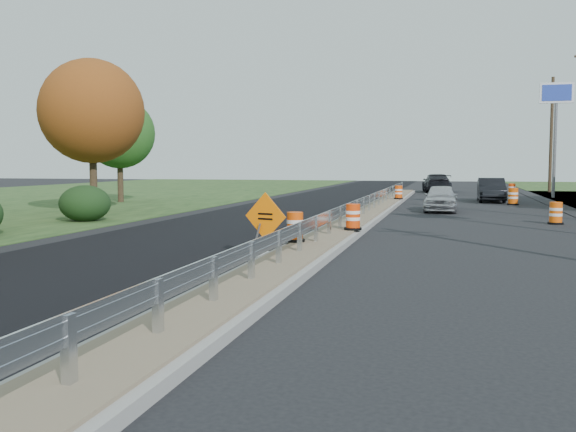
% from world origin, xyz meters
% --- Properties ---
extents(ground, '(140.00, 140.00, 0.00)m').
position_xyz_m(ground, '(0.00, 0.00, 0.00)').
color(ground, black).
rests_on(ground, ground).
extents(milled_overlay, '(7.20, 120.00, 0.01)m').
position_xyz_m(milled_overlay, '(-4.40, 10.00, 0.01)').
color(milled_overlay, black).
rests_on(milled_overlay, ground).
extents(median, '(1.60, 55.00, 0.23)m').
position_xyz_m(median, '(0.00, 8.00, 0.11)').
color(median, gray).
rests_on(median, ground).
extents(guardrail, '(0.10, 46.15, 0.72)m').
position_xyz_m(guardrail, '(0.00, 9.00, 0.73)').
color(guardrail, silver).
rests_on(guardrail, median).
extents(pylon_sign_north, '(2.20, 0.30, 7.90)m').
position_xyz_m(pylon_sign_north, '(10.50, 30.00, 6.48)').
color(pylon_sign_north, slate).
rests_on(pylon_sign_north, ground).
extents(utility_pole_north, '(1.90, 0.26, 9.40)m').
position_xyz_m(utility_pole_north, '(11.50, 39.00, 4.93)').
color(utility_pole_north, '#473523').
rests_on(utility_pole_north, ground).
extents(hedge_north, '(2.09, 2.09, 1.52)m').
position_xyz_m(hedge_north, '(-11.00, 6.00, 0.76)').
color(hedge_north, black).
rests_on(hedge_north, ground).
extents(tree_near_red, '(4.95, 4.95, 7.35)m').
position_xyz_m(tree_near_red, '(-13.00, 10.00, 4.86)').
color(tree_near_red, '#473523').
rests_on(tree_near_red, ground).
extents(tree_near_back, '(4.29, 4.29, 6.37)m').
position_xyz_m(tree_near_back, '(-16.00, 18.00, 4.21)').
color(tree_near_back, '#473523').
rests_on(tree_near_back, ground).
extents(caution_sign, '(1.17, 0.51, 1.68)m').
position_xyz_m(caution_sign, '(-0.90, -1.97, 0.43)').
color(caution_sign, white).
rests_on(caution_sign, ground).
extents(barrel_median_near, '(0.56, 0.56, 0.83)m').
position_xyz_m(barrel_median_near, '(-0.55, -0.24, 0.63)').
color(barrel_median_near, black).
rests_on(barrel_median_near, median).
extents(barrel_median_mid, '(0.58, 0.58, 0.85)m').
position_xyz_m(barrel_median_mid, '(0.55, 3.29, 0.64)').
color(barrel_median_mid, black).
rests_on(barrel_median_mid, median).
extents(barrel_median_far, '(0.56, 0.56, 0.82)m').
position_xyz_m(barrel_median_far, '(0.55, 21.92, 0.62)').
color(barrel_median_far, black).
rests_on(barrel_median_far, median).
extents(barrel_shoulder_near, '(0.60, 0.60, 0.88)m').
position_xyz_m(barrel_shoulder_near, '(7.68, 9.58, 0.42)').
color(barrel_shoulder_near, black).
rests_on(barrel_shoulder_near, ground).
extents(barrel_shoulder_mid, '(0.67, 0.67, 0.98)m').
position_xyz_m(barrel_shoulder_mid, '(7.12, 21.49, 0.47)').
color(barrel_shoulder_mid, black).
rests_on(barrel_shoulder_mid, ground).
extents(barrel_shoulder_far, '(0.61, 0.61, 0.90)m').
position_xyz_m(barrel_shoulder_far, '(8.04, 32.90, 0.43)').
color(barrel_shoulder_far, black).
rests_on(barrel_shoulder_far, ground).
extents(car_silver, '(1.66, 4.00, 1.35)m').
position_xyz_m(car_silver, '(3.16, 15.33, 0.68)').
color(car_silver, silver).
rests_on(car_silver, ground).
extents(car_dark_mid, '(1.58, 4.50, 1.48)m').
position_xyz_m(car_dark_mid, '(6.07, 24.42, 0.74)').
color(car_dark_mid, black).
rests_on(car_dark_mid, ground).
extents(car_dark_far, '(2.64, 5.43, 1.52)m').
position_xyz_m(car_dark_far, '(2.47, 36.81, 0.76)').
color(car_dark_far, black).
rests_on(car_dark_far, ground).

